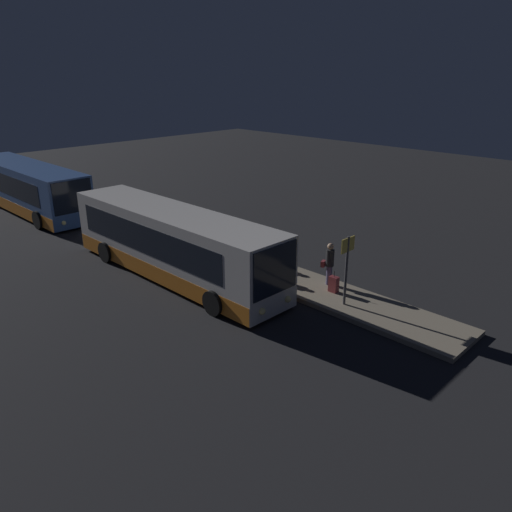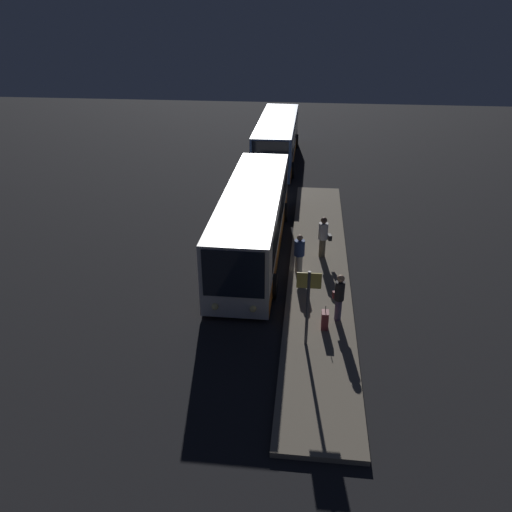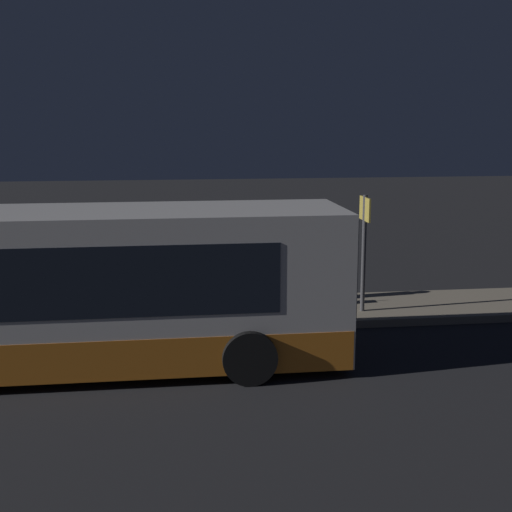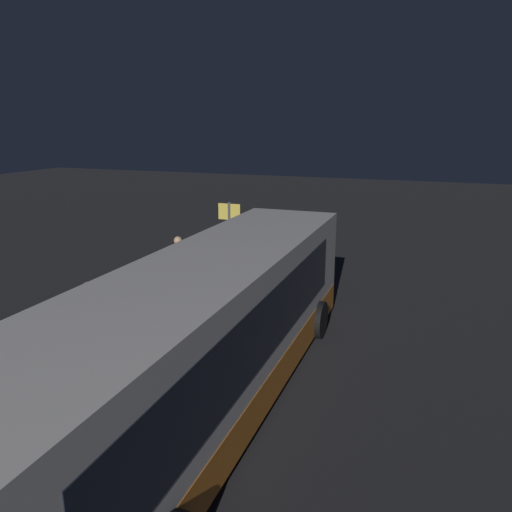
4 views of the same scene
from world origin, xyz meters
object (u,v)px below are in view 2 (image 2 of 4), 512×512
at_px(passenger_with_bags, 323,236).
at_px(sign_post, 308,298).
at_px(bus_lead, 253,220).
at_px(suitcase, 325,320).
at_px(passenger_boarding, 339,295).
at_px(bus_second, 277,140).
at_px(passenger_waiting, 299,252).

relative_size(passenger_with_bags, sign_post, 0.69).
relative_size(bus_lead, passenger_with_bags, 6.41).
xyz_separation_m(bus_lead, suitcase, (6.10, 3.13, -0.94)).
height_order(passenger_boarding, suitcase, passenger_boarding).
relative_size(bus_second, suitcase, 13.66).
xyz_separation_m(bus_second, suitcase, (20.90, 3.13, -0.95)).
bearing_deg(passenger_waiting, sign_post, 106.09).
bearing_deg(passenger_waiting, bus_lead, -34.10).
xyz_separation_m(bus_second, passenger_boarding, (20.31, 3.58, -0.31)).
relative_size(passenger_boarding, passenger_with_bags, 0.96).
height_order(bus_lead, passenger_waiting, bus_lead).
relative_size(bus_second, passenger_waiting, 7.31).
relative_size(passenger_with_bags, suitcase, 2.09).
height_order(passenger_boarding, sign_post, sign_post).
bearing_deg(passenger_boarding, passenger_waiting, 96.37).
height_order(passenger_with_bags, suitcase, passenger_with_bags).
height_order(bus_lead, suitcase, bus_lead).
bearing_deg(passenger_boarding, suitcase, -144.90).
xyz_separation_m(bus_second, passenger_with_bags, (15.48, 3.09, -0.28)).
distance_m(passenger_waiting, passenger_with_bags, 1.77).
xyz_separation_m(bus_lead, sign_post, (7.04, 2.52, 0.44)).
distance_m(bus_second, passenger_with_bags, 15.79).
height_order(bus_lead, sign_post, bus_lead).
distance_m(bus_second, passenger_boarding, 20.62).
height_order(passenger_boarding, passenger_with_bags, passenger_with_bags).
height_order(bus_second, suitcase, bus_second).
bearing_deg(suitcase, bus_second, -171.49).
xyz_separation_m(suitcase, sign_post, (0.94, -0.61, 1.38)).
distance_m(bus_lead, bus_second, 14.79).
xyz_separation_m(passenger_waiting, suitcase, (3.94, 1.01, -0.55)).
xyz_separation_m(passenger_waiting, passenger_with_bags, (-1.48, 0.97, 0.12)).
distance_m(suitcase, sign_post, 1.78).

